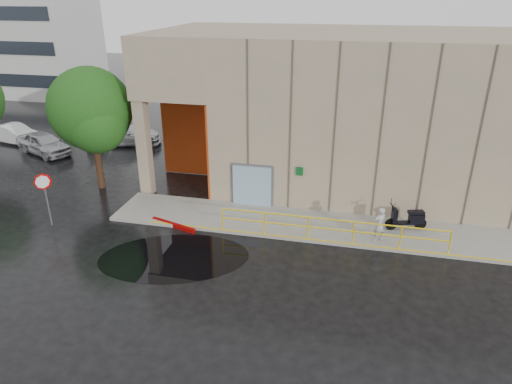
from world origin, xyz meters
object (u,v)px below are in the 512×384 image
at_px(car_a, 44,143).
at_px(person, 379,225).
at_px(tree_near, 92,113).
at_px(car_b, 15,134).
at_px(scooter, 408,213).
at_px(red_curb, 173,225).
at_px(stop_sign, 44,188).
at_px(car_c, 123,134).

bearing_deg(car_a, person, -83.98).
bearing_deg(tree_near, car_b, 149.43).
xyz_separation_m(scooter, car_a, (-22.43, 5.86, -0.25)).
xyz_separation_m(red_curb, car_b, (-15.60, 9.29, 0.57)).
distance_m(scooter, stop_sign, 16.14).
bearing_deg(person, red_curb, -35.23).
relative_size(person, red_curb, 0.64).
relative_size(scooter, car_b, 0.47).
bearing_deg(car_c, car_a, 111.80).
distance_m(stop_sign, tree_near, 4.97).
distance_m(red_curb, tree_near, 7.56).
bearing_deg(stop_sign, person, -15.95).
distance_m(person, stop_sign, 14.73).
height_order(red_curb, car_a, car_a).
distance_m(scooter, car_c, 20.38).
xyz_separation_m(car_a, tree_near, (6.69, -4.39, 3.49)).
bearing_deg(person, car_c, -69.10).
bearing_deg(person, tree_near, -49.20).
xyz_separation_m(car_a, car_b, (-3.49, 1.62, -0.07)).
xyz_separation_m(stop_sign, red_curb, (5.52, 1.11, -1.78)).
bearing_deg(red_curb, car_b, 149.22).
xyz_separation_m(person, stop_sign, (-14.61, -1.59, 0.95)).
distance_m(person, car_a, 22.38).
bearing_deg(car_a, scooter, -79.89).
bearing_deg(red_curb, car_a, 147.64).
distance_m(stop_sign, car_c, 12.10).
height_order(scooter, car_b, scooter).
bearing_deg(stop_sign, scooter, -11.75).
bearing_deg(car_b, scooter, -95.19).
xyz_separation_m(car_c, tree_near, (2.60, -7.40, 3.46)).
bearing_deg(stop_sign, tree_near, 66.47).
bearing_deg(stop_sign, car_c, 79.76).
bearing_deg(car_c, person, -135.33).
bearing_deg(red_curb, tree_near, 148.83).
height_order(car_a, tree_near, tree_near).
distance_m(scooter, tree_near, 16.14).
bearing_deg(stop_sign, red_curb, -10.85).
height_order(scooter, car_a, scooter).
relative_size(stop_sign, tree_near, 0.39).
distance_m(person, car_b, 26.21).
bearing_deg(scooter, red_curb, 174.65).
relative_size(car_a, car_b, 1.06).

